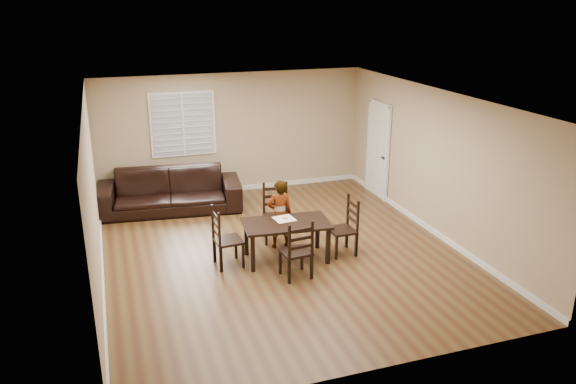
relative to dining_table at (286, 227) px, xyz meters
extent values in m
plane|color=brown|center=(-0.01, 0.29, -0.58)|extent=(7.00, 7.00, 0.00)
cube|color=tan|center=(-0.01, 3.79, 0.77)|extent=(6.00, 0.04, 2.70)
cube|color=tan|center=(-0.01, -3.21, 0.77)|extent=(6.00, 0.04, 2.70)
cube|color=tan|center=(-3.01, 0.29, 0.77)|extent=(0.04, 7.00, 2.70)
cube|color=tan|center=(2.99, 0.29, 0.77)|extent=(0.04, 7.00, 2.70)
cube|color=white|center=(-0.01, 0.29, 2.12)|extent=(6.00, 7.00, 0.04)
cube|color=white|center=(-1.11, 3.74, 1.07)|extent=(1.40, 0.08, 1.40)
cube|color=white|center=(2.96, 2.49, 0.44)|extent=(0.06, 0.94, 2.05)
cylinder|color=#332114|center=(2.93, 2.19, 0.37)|extent=(0.06, 0.06, 0.02)
cube|color=white|center=(-0.01, 3.77, -0.53)|extent=(6.00, 0.03, 0.10)
cube|color=white|center=(-2.99, 0.29, -0.53)|extent=(0.03, 7.00, 0.10)
cube|color=white|center=(2.98, 0.29, -0.53)|extent=(0.03, 7.00, 0.10)
cube|color=black|center=(0.00, 0.00, 0.07)|extent=(1.50, 0.93, 0.04)
cube|color=black|center=(-0.66, -0.26, -0.27)|extent=(0.08, 0.08, 0.63)
cube|color=black|center=(0.60, -0.38, -0.27)|extent=(0.08, 0.08, 0.63)
cube|color=black|center=(-0.60, 0.38, -0.27)|extent=(0.08, 0.08, 0.63)
cube|color=black|center=(0.66, 0.26, -0.27)|extent=(0.08, 0.08, 0.63)
cube|color=black|center=(0.07, 0.80, -0.13)|extent=(0.55, 0.53, 0.04)
cube|color=black|center=(0.11, 1.00, -0.05)|extent=(0.48, 0.13, 1.06)
cube|color=black|center=(-0.17, 0.66, -0.36)|extent=(0.05, 0.05, 0.43)
cube|color=black|center=(0.24, 0.58, -0.36)|extent=(0.05, 0.05, 0.43)
cube|color=black|center=(-0.09, 1.03, -0.36)|extent=(0.05, 0.05, 0.43)
cube|color=black|center=(0.31, 0.95, -0.36)|extent=(0.05, 0.05, 0.43)
cube|color=black|center=(-0.06, -0.65, -0.15)|extent=(0.48, 0.46, 0.04)
cube|color=black|center=(-0.04, -0.84, -0.09)|extent=(0.45, 0.08, 0.99)
cube|color=black|center=(0.11, -0.45, -0.38)|extent=(0.04, 0.04, 0.41)
cube|color=black|center=(-0.27, -0.49, -0.38)|extent=(0.04, 0.04, 0.41)
cube|color=black|center=(0.15, -0.81, -0.38)|extent=(0.04, 0.04, 0.41)
cube|color=black|center=(-0.24, -0.85, -0.38)|extent=(0.04, 0.04, 0.41)
cube|color=black|center=(-0.98, 0.09, -0.14)|extent=(0.46, 0.49, 0.04)
cube|color=black|center=(-1.18, 0.08, -0.06)|extent=(0.07, 0.47, 1.03)
cube|color=black|center=(-0.78, -0.10, -0.37)|extent=(0.04, 0.04, 0.42)
cube|color=black|center=(-0.81, 0.30, -0.37)|extent=(0.04, 0.04, 0.42)
cube|color=black|center=(-1.15, -0.12, -0.37)|extent=(0.04, 0.04, 0.42)
cube|color=black|center=(-1.18, 0.28, -0.37)|extent=(0.04, 0.04, 0.42)
cube|color=black|center=(0.98, -0.09, -0.15)|extent=(0.43, 0.46, 0.04)
cube|color=black|center=(1.17, -0.09, -0.07)|extent=(0.04, 0.46, 1.01)
cube|color=black|center=(0.80, 0.11, -0.37)|extent=(0.04, 0.04, 0.42)
cube|color=black|center=(0.80, -0.29, -0.37)|extent=(0.04, 0.04, 0.42)
cube|color=black|center=(1.16, 0.11, -0.37)|extent=(0.04, 0.04, 0.42)
cube|color=black|center=(1.16, -0.29, -0.37)|extent=(0.04, 0.04, 0.42)
imported|color=gray|center=(0.05, 0.52, 0.04)|extent=(0.47, 0.31, 1.25)
cube|color=beige|center=(0.01, 0.16, 0.09)|extent=(0.37, 0.37, 0.00)
torus|color=gold|center=(0.03, 0.16, 0.11)|extent=(0.09, 0.09, 0.03)
torus|color=white|center=(0.03, 0.16, 0.12)|extent=(0.08, 0.08, 0.02)
imported|color=black|center=(-1.57, 2.99, -0.15)|extent=(3.04, 1.48, 0.85)
camera|label=1|loc=(-2.73, -8.25, 3.64)|focal=35.00mm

